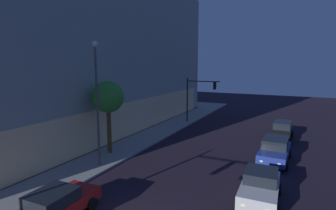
{
  "coord_description": "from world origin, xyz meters",
  "views": [
    {
      "loc": [
        -8.6,
        -5.79,
        7.48
      ],
      "look_at": [
        8.25,
        2.54,
        4.57
      ],
      "focal_mm": 28.33,
      "sensor_mm": 36.0,
      "label": 1
    }
  ],
  "objects_px": {
    "car_silver": "(260,186)",
    "street_lamp_sidewalk": "(97,90)",
    "traffic_light_far_corner": "(198,93)",
    "car_red": "(56,204)",
    "sidewalk_tree": "(108,98)",
    "modern_building": "(55,41)",
    "car_black": "(282,130)",
    "car_blue": "(275,150)"
  },
  "relations": [
    {
      "from": "traffic_light_far_corner",
      "to": "car_blue",
      "type": "relative_size",
      "value": 1.15
    },
    {
      "from": "car_silver",
      "to": "sidewalk_tree",
      "type": "bearing_deg",
      "value": 78.38
    },
    {
      "from": "modern_building",
      "to": "sidewalk_tree",
      "type": "relative_size",
      "value": 6.53
    },
    {
      "from": "car_black",
      "to": "car_blue",
      "type": "bearing_deg",
      "value": 178.96
    },
    {
      "from": "modern_building",
      "to": "street_lamp_sidewalk",
      "type": "xyz_separation_m",
      "value": [
        -8.67,
        -13.86,
        -4.61
      ]
    },
    {
      "from": "modern_building",
      "to": "car_black",
      "type": "height_order",
      "value": "modern_building"
    },
    {
      "from": "car_red",
      "to": "car_silver",
      "type": "distance_m",
      "value": 10.58
    },
    {
      "from": "car_red",
      "to": "car_black",
      "type": "bearing_deg",
      "value": -23.93
    },
    {
      "from": "traffic_light_far_corner",
      "to": "car_silver",
      "type": "relative_size",
      "value": 1.32
    },
    {
      "from": "sidewalk_tree",
      "to": "car_silver",
      "type": "relative_size",
      "value": 1.42
    },
    {
      "from": "street_lamp_sidewalk",
      "to": "car_black",
      "type": "height_order",
      "value": "street_lamp_sidewalk"
    },
    {
      "from": "modern_building",
      "to": "car_silver",
      "type": "xyz_separation_m",
      "value": [
        -8.77,
        -25.18,
        -9.41
      ]
    },
    {
      "from": "sidewalk_tree",
      "to": "car_silver",
      "type": "distance_m",
      "value": 13.16
    },
    {
      "from": "traffic_light_far_corner",
      "to": "car_silver",
      "type": "xyz_separation_m",
      "value": [
        -16.86,
        -9.79,
        -3.06
      ]
    },
    {
      "from": "street_lamp_sidewalk",
      "to": "sidewalk_tree",
      "type": "bearing_deg",
      "value": 22.22
    },
    {
      "from": "car_black",
      "to": "modern_building",
      "type": "bearing_deg",
      "value": 101.39
    },
    {
      "from": "car_silver",
      "to": "car_black",
      "type": "relative_size",
      "value": 0.91
    },
    {
      "from": "traffic_light_far_corner",
      "to": "car_silver",
      "type": "bearing_deg",
      "value": -149.87
    },
    {
      "from": "car_black",
      "to": "traffic_light_far_corner",
      "type": "bearing_deg",
      "value": 73.68
    },
    {
      "from": "sidewalk_tree",
      "to": "traffic_light_far_corner",
      "type": "bearing_deg",
      "value": -10.0
    },
    {
      "from": "sidewalk_tree",
      "to": "car_red",
      "type": "relative_size",
      "value": 1.42
    },
    {
      "from": "sidewalk_tree",
      "to": "car_black",
      "type": "height_order",
      "value": "sidewalk_tree"
    },
    {
      "from": "traffic_light_far_corner",
      "to": "car_blue",
      "type": "height_order",
      "value": "traffic_light_far_corner"
    },
    {
      "from": "sidewalk_tree",
      "to": "car_blue",
      "type": "bearing_deg",
      "value": -70.67
    },
    {
      "from": "modern_building",
      "to": "car_red",
      "type": "distance_m",
      "value": 24.26
    },
    {
      "from": "street_lamp_sidewalk",
      "to": "car_blue",
      "type": "height_order",
      "value": "street_lamp_sidewalk"
    },
    {
      "from": "sidewalk_tree",
      "to": "car_silver",
      "type": "xyz_separation_m",
      "value": [
        -2.53,
        -12.31,
        -3.91
      ]
    },
    {
      "from": "sidewalk_tree",
      "to": "car_blue",
      "type": "distance_m",
      "value": 13.81
    },
    {
      "from": "modern_building",
      "to": "traffic_light_far_corner",
      "type": "xyz_separation_m",
      "value": [
        8.09,
        -15.39,
        -6.35
      ]
    },
    {
      "from": "sidewalk_tree",
      "to": "car_black",
      "type": "distance_m",
      "value": 17.43
    },
    {
      "from": "car_red",
      "to": "car_blue",
      "type": "relative_size",
      "value": 0.87
    },
    {
      "from": "street_lamp_sidewalk",
      "to": "car_black",
      "type": "relative_size",
      "value": 1.93
    },
    {
      "from": "car_silver",
      "to": "car_blue",
      "type": "bearing_deg",
      "value": -1.62
    },
    {
      "from": "car_blue",
      "to": "street_lamp_sidewalk",
      "type": "bearing_deg",
      "value": 120.67
    },
    {
      "from": "car_silver",
      "to": "street_lamp_sidewalk",
      "type": "bearing_deg",
      "value": 89.53
    },
    {
      "from": "street_lamp_sidewalk",
      "to": "car_red",
      "type": "distance_m",
      "value": 8.4
    },
    {
      "from": "sidewalk_tree",
      "to": "car_red",
      "type": "height_order",
      "value": "sidewalk_tree"
    },
    {
      "from": "traffic_light_far_corner",
      "to": "car_silver",
      "type": "distance_m",
      "value": 19.73
    },
    {
      "from": "car_red",
      "to": "car_silver",
      "type": "bearing_deg",
      "value": -54.27
    },
    {
      "from": "modern_building",
      "to": "car_silver",
      "type": "relative_size",
      "value": 9.25
    },
    {
      "from": "street_lamp_sidewalk",
      "to": "sidewalk_tree",
      "type": "height_order",
      "value": "street_lamp_sidewalk"
    },
    {
      "from": "traffic_light_far_corner",
      "to": "car_silver",
      "type": "height_order",
      "value": "traffic_light_far_corner"
    }
  ]
}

